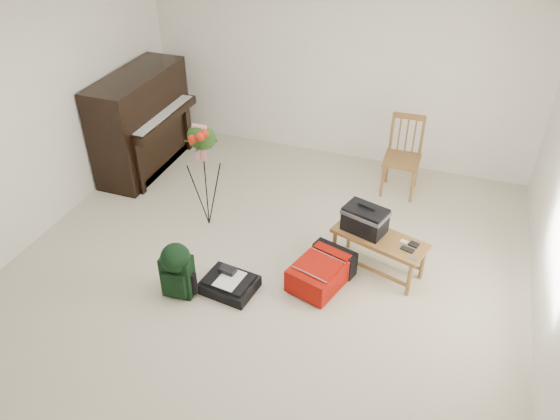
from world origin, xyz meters
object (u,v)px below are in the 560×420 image
at_px(red_suitcase, 323,269).
at_px(flower_stand, 205,177).
at_px(piano, 143,124).
at_px(bench, 368,227).
at_px(dining_chair, 403,157).
at_px(green_backpack, 177,268).
at_px(black_duffel, 229,284).

distance_m(red_suitcase, flower_stand, 1.60).
distance_m(piano, bench, 3.27).
distance_m(dining_chair, green_backpack, 3.01).
bearing_deg(piano, dining_chair, 9.15).
relative_size(piano, bench, 1.53).
bearing_deg(flower_stand, black_duffel, -51.63).
bearing_deg(bench, dining_chair, 104.22).
bearing_deg(bench, green_backpack, -131.04).
bearing_deg(dining_chair, black_duffel, -118.55).
height_order(dining_chair, green_backpack, dining_chair).
bearing_deg(black_duffel, piano, 144.69).
xyz_separation_m(red_suitcase, flower_stand, (-1.45, 0.48, 0.47)).
relative_size(dining_chair, flower_stand, 0.76).
height_order(piano, bench, piano).
relative_size(dining_chair, green_backpack, 1.66).
bearing_deg(black_duffel, red_suitcase, 35.57).
bearing_deg(dining_chair, piano, -171.69).
bearing_deg(flower_stand, bench, -2.14).
distance_m(red_suitcase, green_backpack, 1.39).
relative_size(piano, red_suitcase, 2.03).
bearing_deg(flower_stand, green_backpack, -75.77).
relative_size(bench, flower_stand, 0.78).
xyz_separation_m(green_backpack, flower_stand, (-0.23, 1.11, 0.30)).
height_order(bench, flower_stand, flower_stand).
xyz_separation_m(black_duffel, green_backpack, (-0.42, -0.21, 0.24)).
bearing_deg(red_suitcase, green_backpack, -135.79).
relative_size(piano, flower_stand, 1.20).
xyz_separation_m(red_suitcase, black_duffel, (-0.79, -0.43, -0.07)).
xyz_separation_m(bench, flower_stand, (-1.80, 0.14, 0.11)).
relative_size(piano, dining_chair, 1.59).
bearing_deg(red_suitcase, flower_stand, 178.50).
bearing_deg(bench, flower_stand, -167.42).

